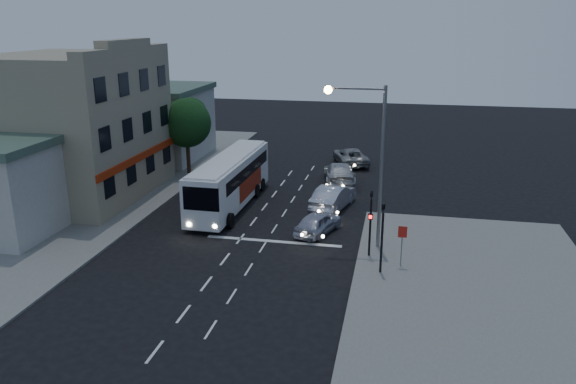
% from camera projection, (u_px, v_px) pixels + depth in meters
% --- Properties ---
extents(ground, '(120.00, 120.00, 0.00)m').
position_uv_depth(ground, '(230.00, 252.00, 31.21)').
color(ground, black).
extents(sidewalk_near, '(12.00, 24.00, 0.12)m').
position_uv_depth(sidewalk_near, '(484.00, 309.00, 24.98)').
color(sidewalk_near, slate).
rests_on(sidewalk_near, ground).
extents(sidewalk_far, '(12.00, 50.00, 0.12)m').
position_uv_depth(sidewalk_far, '(93.00, 195.00, 41.16)').
color(sidewalk_far, slate).
rests_on(sidewalk_far, ground).
extents(road_markings, '(8.00, 30.55, 0.01)m').
position_uv_depth(road_markings, '(267.00, 232.00, 34.06)').
color(road_markings, silver).
rests_on(road_markings, ground).
extents(tour_bus, '(2.74, 11.53, 3.53)m').
position_uv_depth(tour_bus, '(230.00, 180.00, 38.23)').
color(tour_bus, white).
rests_on(tour_bus, ground).
extents(car_suv, '(2.79, 4.25, 1.35)m').
position_uv_depth(car_suv, '(318.00, 223.00, 33.74)').
color(car_suv, '#B0B1C2').
rests_on(car_suv, ground).
extents(car_sedan_a, '(2.78, 5.21, 1.63)m').
position_uv_depth(car_sedan_a, '(333.00, 197.00, 38.15)').
color(car_sedan_a, silver).
rests_on(car_sedan_a, ground).
extents(car_sedan_b, '(3.23, 5.93, 1.63)m').
position_uv_depth(car_sedan_b, '(339.00, 173.00, 44.04)').
color(car_sedan_b, '#BDBDBD').
rests_on(car_sedan_b, ground).
extents(car_sedan_c, '(3.93, 5.78, 1.47)m').
position_uv_depth(car_sedan_c, '(350.00, 156.00, 49.77)').
color(car_sedan_c, gray).
rests_on(car_sedan_c, ground).
extents(traffic_signal_main, '(0.25, 0.35, 4.10)m').
position_uv_depth(traffic_signal_main, '(371.00, 216.00, 29.78)').
color(traffic_signal_main, black).
rests_on(traffic_signal_main, sidewalk_near).
extents(traffic_signal_side, '(0.18, 0.15, 4.10)m').
position_uv_depth(traffic_signal_side, '(382.00, 230.00, 27.79)').
color(traffic_signal_side, black).
rests_on(traffic_signal_side, sidewalk_near).
extents(regulatory_sign, '(0.45, 0.12, 2.20)m').
position_uv_depth(regulatory_sign, '(402.00, 239.00, 28.75)').
color(regulatory_sign, slate).
rests_on(regulatory_sign, sidewalk_near).
extents(streetlight, '(3.32, 0.44, 9.00)m').
position_uv_depth(streetlight, '(370.00, 149.00, 30.18)').
color(streetlight, slate).
rests_on(streetlight, sidewalk_near).
extents(main_building, '(10.12, 12.00, 11.00)m').
position_uv_depth(main_building, '(73.00, 126.00, 39.83)').
color(main_building, gray).
rests_on(main_building, sidewalk_far).
extents(low_building_north, '(9.40, 9.40, 6.50)m').
position_uv_depth(low_building_north, '(153.00, 121.00, 51.50)').
color(low_building_north, '#AAA8A3').
rests_on(low_building_north, sidewalk_far).
extents(street_tree, '(4.00, 4.00, 6.20)m').
position_uv_depth(street_tree, '(186.00, 121.00, 45.51)').
color(street_tree, black).
rests_on(street_tree, sidewalk_far).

